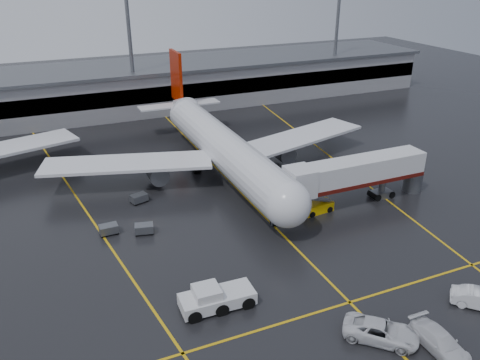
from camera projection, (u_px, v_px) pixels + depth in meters
name	position (u px, v px, depth m)	size (l,w,h in m)	color
ground	(248.00, 200.00, 61.53)	(220.00, 220.00, 0.00)	black
apron_line_centre	(248.00, 200.00, 61.52)	(0.25, 90.00, 0.02)	gold
apron_line_stop	(350.00, 302.00, 43.14)	(60.00, 0.25, 0.02)	gold
apron_line_left	(76.00, 196.00, 62.64)	(0.25, 70.00, 0.02)	gold
apron_line_right	(326.00, 153.00, 76.38)	(0.25, 70.00, 0.02)	gold
terminal	(153.00, 85.00, 99.77)	(122.00, 19.00, 8.60)	gray
light_mast_mid	(130.00, 40.00, 88.81)	(3.00, 1.20, 25.45)	#595B60
light_mast_right	(337.00, 27.00, 105.08)	(3.00, 1.20, 25.45)	#595B60
main_airliner	(220.00, 145.00, 67.88)	(48.80, 45.60, 14.10)	silver
jet_bridge	(357.00, 174.00, 59.18)	(19.90, 3.40, 6.05)	silver
pushback_tractor	(215.00, 298.00, 42.20)	(6.62, 2.99, 2.33)	silver
belt_loader	(317.00, 207.00, 58.42)	(4.04, 2.15, 2.47)	#D2A107
service_van_a	(381.00, 331.00, 38.61)	(2.74, 5.94, 1.65)	silver
service_van_b	(440.00, 342.00, 37.57)	(2.23, 5.49, 1.59)	silver
baggage_cart_a	(144.00, 228.00, 53.79)	(2.24, 1.71, 1.12)	#595B60
baggage_cart_b	(109.00, 229.00, 53.68)	(2.04, 1.37, 1.12)	#595B60
baggage_cart_c	(139.00, 198.00, 60.69)	(2.29, 1.82, 1.12)	#595B60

